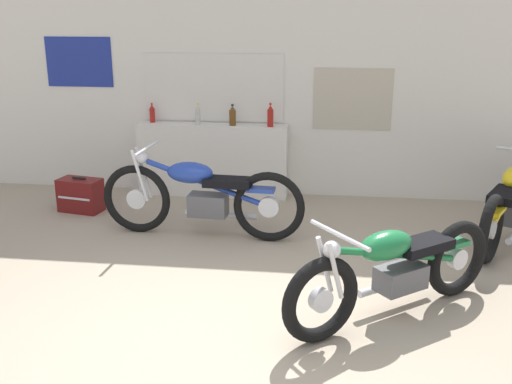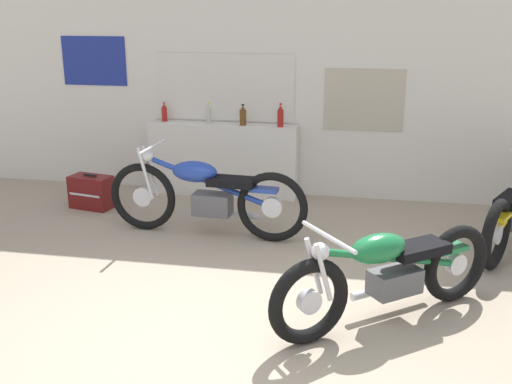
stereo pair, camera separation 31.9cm
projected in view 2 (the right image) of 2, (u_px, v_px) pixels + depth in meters
The scene contains 10 objects.
ground_plane at pixel (206, 346), 4.27m from camera, with size 24.00×24.00×0.00m, color gray.
wall_back at pixel (281, 84), 7.33m from camera, with size 10.00×0.07×2.80m.
sill_counter at pixel (223, 159), 7.57m from camera, with size 1.88×0.28×0.91m.
bottle_leftmost at pixel (164, 113), 7.58m from camera, with size 0.07×0.07×0.24m.
bottle_left_center at pixel (209, 115), 7.38m from camera, with size 0.06×0.06×0.27m.
bottle_center at pixel (243, 116), 7.33m from camera, with size 0.08×0.08×0.26m.
bottle_right_center at pixel (280, 116), 7.22m from camera, with size 0.07×0.07×0.29m.
motorcycle_green at pixel (388, 273), 4.52m from camera, with size 1.68×1.35×0.81m.
motorcycle_blue at pixel (206, 195), 6.21m from camera, with size 2.15×0.64×0.94m.
hard_case_darkred at pixel (91, 192), 7.13m from camera, with size 0.54×0.36×0.41m.
Camera 2 is at (1.04, -3.61, 2.33)m, focal length 42.00 mm.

